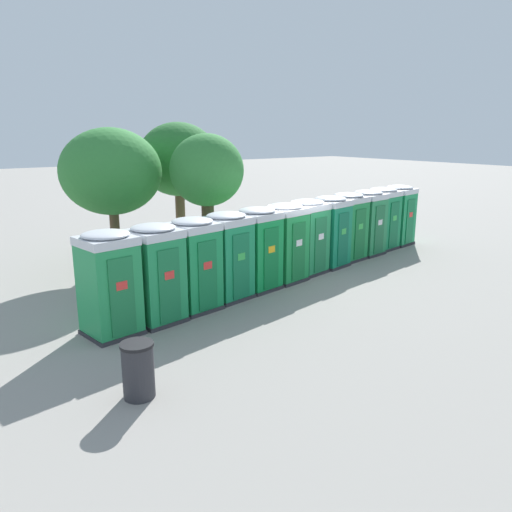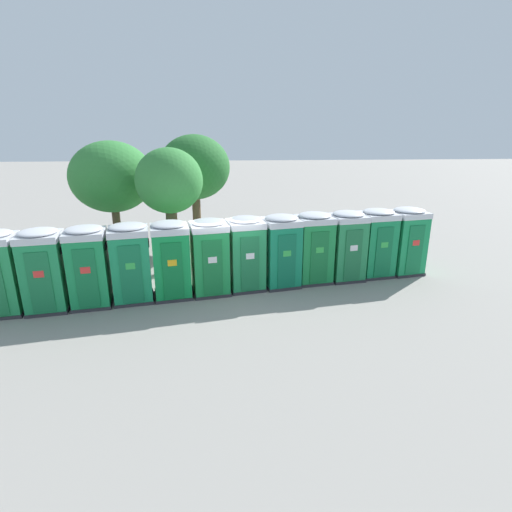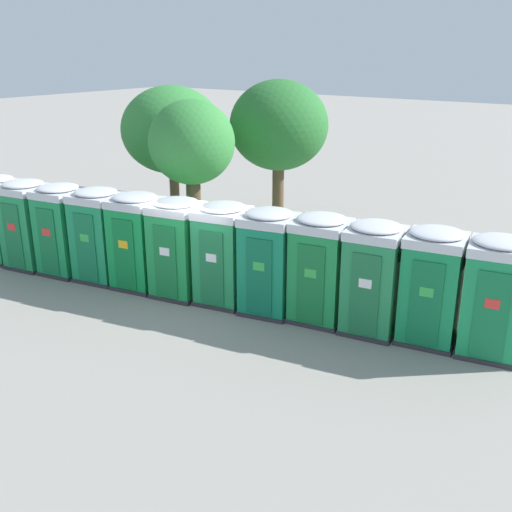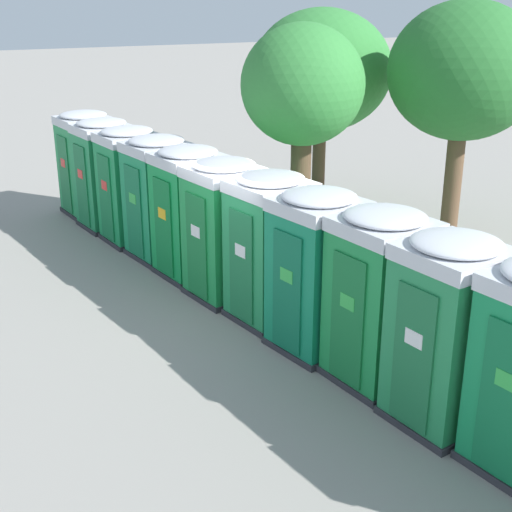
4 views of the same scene
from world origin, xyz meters
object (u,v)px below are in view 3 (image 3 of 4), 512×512
object	(u,v)px
street_tree_1	(279,126)
portapotty_7	(269,261)
portapotty_2	(62,229)
portapotty_8	(320,268)
portapotty_6	(223,253)
portapotty_5	(178,247)
portapotty_11	(494,296)
portapotty_3	(99,234)
portapotty_9	(373,277)
portapotty_10	(432,285)
street_tree_0	(192,145)
portapotty_1	(28,224)
street_tree_2	(172,130)
portapotty_4	(137,240)

from	to	relation	value
street_tree_1	portapotty_7	bearing A→B (deg)	-58.39
portapotty_2	portapotty_8	world-z (taller)	same
portapotty_6	portapotty_7	world-z (taller)	same
portapotty_5	portapotty_11	size ratio (longest dim) A/B	1.00
portapotty_8	portapotty_2	bearing A→B (deg)	-168.57
portapotty_3	portapotty_9	xyz separation A→B (m)	(7.38, 1.38, 0.00)
portapotty_10	street_tree_0	size ratio (longest dim) A/B	0.54
portapotty_1	portapotty_9	world-z (taller)	same
portapotty_5	street_tree_2	world-z (taller)	street_tree_2
portapotty_1	portapotty_4	bearing A→B (deg)	11.26
portapotty_9	portapotty_11	xyz separation A→B (m)	(2.46, 0.48, -0.00)
portapotty_10	street_tree_2	xyz separation A→B (m)	(-10.18, 2.99, 2.15)
portapotty_10	street_tree_0	distance (m)	7.98
portapotty_1	street_tree_0	size ratio (longest dim) A/B	0.54
portapotty_9	portapotty_6	bearing A→B (deg)	-169.98
portapotty_8	street_tree_2	xyz separation A→B (m)	(-7.72, 3.45, 2.15)
portapotty_2	portapotty_11	distance (m)	11.27
portapotty_1	portapotty_3	world-z (taller)	same
portapotty_4	street_tree_2	world-z (taller)	street_tree_2
portapotty_2	portapotty_8	bearing A→B (deg)	11.43
portapotty_2	portapotty_1	bearing A→B (deg)	-168.50
portapotty_10	street_tree_2	bearing A→B (deg)	163.63
portapotty_5	portapotty_7	xyz separation A→B (m)	(2.46, 0.49, -0.00)
portapotty_6	portapotty_9	xyz separation A→B (m)	(3.70, 0.65, -0.00)
portapotty_3	portapotty_11	xyz separation A→B (m)	(9.84, 1.86, 0.00)
portapotty_5	portapotty_6	distance (m)	1.25
portapotty_9	portapotty_10	bearing A→B (deg)	13.86
portapotty_6	portapotty_9	bearing A→B (deg)	10.02
portapotty_1	portapotty_7	xyz separation A→B (m)	(7.37, 1.43, -0.00)
portapotty_2	portapotty_3	world-z (taller)	same
portapotty_1	portapotty_6	world-z (taller)	same
portapotty_3	portapotty_5	xyz separation A→B (m)	(2.47, 0.42, 0.00)
portapotty_3	portapotty_6	world-z (taller)	same
portapotty_2	portapotty_4	size ratio (longest dim) A/B	1.00
portapotty_1	portapotty_2	bearing A→B (deg)	11.50
portapotty_1	street_tree_0	xyz separation A→B (m)	(3.44, 3.27, 2.15)
portapotty_2	portapotty_11	world-z (taller)	same
portapotty_5	portapotty_10	world-z (taller)	same
portapotty_8	portapotty_11	xyz separation A→B (m)	(3.70, 0.63, 0.00)
portapotty_10	street_tree_2	distance (m)	10.83
portapotty_4	portapotty_7	world-z (taller)	same
portapotty_6	portapotty_5	bearing A→B (deg)	-165.78
portapotty_3	portapotty_11	distance (m)	10.02
portapotty_5	street_tree_0	size ratio (longest dim) A/B	0.54
portapotty_6	portapotty_8	size ratio (longest dim) A/B	1.00
portapotty_7	portapotty_6	bearing A→B (deg)	-171.52
portapotty_2	portapotty_3	xyz separation A→B (m)	(1.22, 0.27, -0.00)
portapotty_8	portapotty_10	xyz separation A→B (m)	(2.46, 0.46, 0.00)
portapotty_11	street_tree_1	distance (m)	9.52
portapotty_9	street_tree_0	size ratio (longest dim) A/B	0.54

